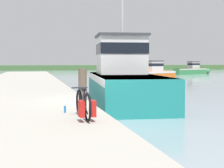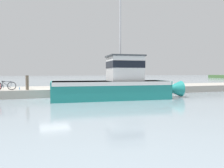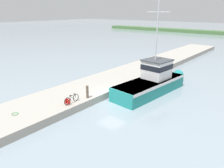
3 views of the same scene
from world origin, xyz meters
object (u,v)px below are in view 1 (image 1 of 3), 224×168
boat_green_anchored (155,73)px  boat_red_outer (192,70)px  water_bottle_on_curb (65,109)px  mooring_post (83,89)px  bicycle_touring (84,105)px  fishing_boat_main (123,78)px

boat_green_anchored → boat_red_outer: bearing=-66.2°
water_bottle_on_curb → mooring_post: bearing=47.5°
bicycle_touring → boat_green_anchored: bearing=63.4°
bicycle_touring → fishing_boat_main: bearing=66.3°
boat_green_anchored → water_bottle_on_curb: bearing=125.5°
boat_red_outer → mooring_post: size_ratio=6.21×
fishing_boat_main → bicycle_touring: size_ratio=6.42×
bicycle_touring → mooring_post: bearing=80.0°
boat_green_anchored → mooring_post: boat_green_anchored is taller
fishing_boat_main → boat_green_anchored: 21.49m
fishing_boat_main → bicycle_touring: (-3.44, -9.15, -0.21)m
boat_green_anchored → water_bottle_on_curb: boat_green_anchored is taller
boat_green_anchored → bicycle_touring: 31.25m
boat_green_anchored → bicycle_touring: (-12.48, -28.65, 0.18)m
fishing_boat_main → bicycle_touring: fishing_boat_main is taller
fishing_boat_main → mooring_post: fishing_boat_main is taller
fishing_boat_main → mooring_post: 7.87m
boat_red_outer → water_bottle_on_curb: boat_red_outer is taller
boat_red_outer → boat_green_anchored: (-13.17, -17.59, 0.11)m
boat_red_outer → boat_green_anchored: size_ratio=1.37×
fishing_boat_main → water_bottle_on_curb: size_ratio=59.27×
mooring_post → water_bottle_on_curb: mooring_post is taller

